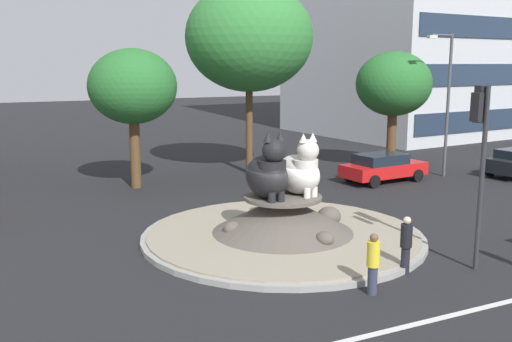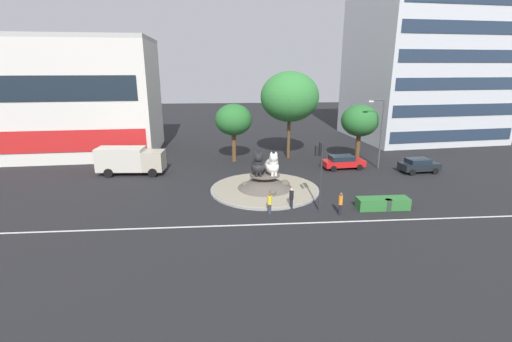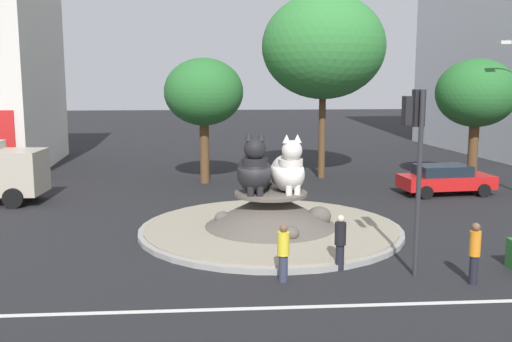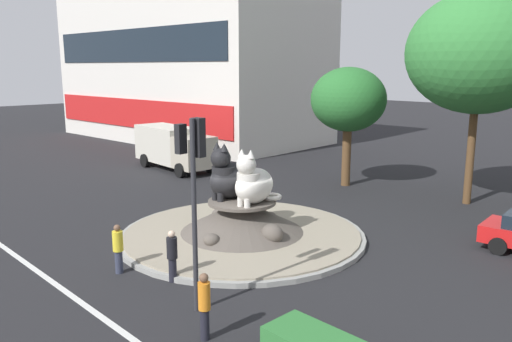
{
  "view_description": "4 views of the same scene",
  "coord_description": "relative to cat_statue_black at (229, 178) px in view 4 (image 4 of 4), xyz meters",
  "views": [
    {
      "loc": [
        -9.16,
        -17.07,
        6.03
      ],
      "look_at": [
        -0.93,
        0.19,
        2.44
      ],
      "focal_mm": 40.49,
      "sensor_mm": 36.0,
      "label": 1
    },
    {
      "loc": [
        -3.22,
        -30.5,
        10.82
      ],
      "look_at": [
        -0.85,
        -0.68,
        2.03
      ],
      "focal_mm": 25.12,
      "sensor_mm": 36.0,
      "label": 2
    },
    {
      "loc": [
        -2.17,
        -21.34,
        5.78
      ],
      "look_at": [
        -0.51,
        0.53,
        2.23
      ],
      "focal_mm": 41.47,
      "sensor_mm": 36.0,
      "label": 3
    },
    {
      "loc": [
        14.33,
        -13.19,
        6.71
      ],
      "look_at": [
        0.59,
        0.2,
        2.77
      ],
      "focal_mm": 35.64,
      "sensor_mm": 36.0,
      "label": 4
    }
  ],
  "objects": [
    {
      "name": "ground_plane",
      "position": [
        0.62,
        0.11,
        -2.37
      ],
      "size": [
        160.0,
        160.0,
        0.0
      ],
      "primitive_type": "plane",
      "color": "black"
    },
    {
      "name": "lane_centreline",
      "position": [
        0.62,
        -7.19,
        -2.37
      ],
      "size": [
        112.0,
        0.2,
        0.01
      ],
      "primitive_type": "cube",
      "color": "silver",
      "rests_on": "ground"
    },
    {
      "name": "roundabout_island",
      "position": [
        0.63,
        0.1,
        -1.8
      ],
      "size": [
        9.79,
        9.79,
        1.53
      ],
      "color": "gray",
      "rests_on": "ground"
    },
    {
      "name": "cat_statue_white",
      "position": [
        1.27,
        0.08,
        -0.05
      ],
      "size": [
        1.52,
        2.36,
        2.18
      ],
      "rotation": [
        0.0,
        0.0,
        -1.39
      ],
      "color": "silver",
      "rests_on": "roundabout_island"
    },
    {
      "name": "cat_statue_black",
      "position": [
        0.0,
        0.0,
        0.0
      ],
      "size": [
        1.42,
        2.27,
        2.31
      ],
      "rotation": [
        0.0,
        0.0,
        -1.58
      ],
      "color": "black",
      "rests_on": "roundabout_island"
    },
    {
      "name": "pedestrian_black_shirt",
      "position": [
        2.25,
        -4.4,
        -1.47
      ],
      "size": [
        0.34,
        0.34,
        1.7
      ],
      "rotation": [
        0.0,
        0.0,
        0.25
      ],
      "color": "black",
      "rests_on": "ground"
    },
    {
      "name": "traffic_light_mast",
      "position": [
        4.24,
        -4.99,
        1.57
      ],
      "size": [
        0.71,
        0.59,
        5.4
      ],
      "rotation": [
        0.0,
        0.0,
        1.69
      ],
      "color": "#2D2D33",
      "rests_on": "ground"
    },
    {
      "name": "broadleaf_tree_behind_island",
      "position": [
        4.69,
        11.67,
        4.99
      ],
      "size": [
        6.82,
        6.82,
        10.28
      ],
      "color": "brown",
      "rests_on": "ground"
    },
    {
      "name": "delivery_box_truck",
      "position": [
        -12.74,
        6.25,
        -0.82
      ],
      "size": [
        6.86,
        2.88,
        2.8
      ],
      "rotation": [
        0.0,
        0.0,
        -0.06
      ],
      "color": "#B7AD99",
      "rests_on": "ground"
    },
    {
      "name": "shophouse_block",
      "position": [
        -24.53,
        16.52,
        4.73
      ],
      "size": [
        26.1,
        14.0,
        14.21
      ],
      "rotation": [
        0.0,
        0.0,
        0.06
      ],
      "color": "silver",
      "rests_on": "ground"
    },
    {
      "name": "pedestrian_yellow_shirt",
      "position": [
        0.43,
        -5.28,
        -1.49
      ],
      "size": [
        0.34,
        0.34,
        1.67
      ],
      "rotation": [
        0.0,
        0.0,
        1.29
      ],
      "color": "#33384C",
      "rests_on": "ground"
    },
    {
      "name": "pedestrian_orange_shirt",
      "position": [
        5.72,
        -5.88,
        -1.42
      ],
      "size": [
        0.31,
        0.31,
        1.77
      ],
      "rotation": [
        0.0,
        0.0,
        3.01
      ],
      "color": "black",
      "rests_on": "ground"
    },
    {
      "name": "second_tree_near_tower",
      "position": [
        -1.93,
        10.59,
        2.52
      ],
      "size": [
        4.22,
        4.22,
        6.72
      ],
      "color": "brown",
      "rests_on": "ground"
    }
  ]
}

